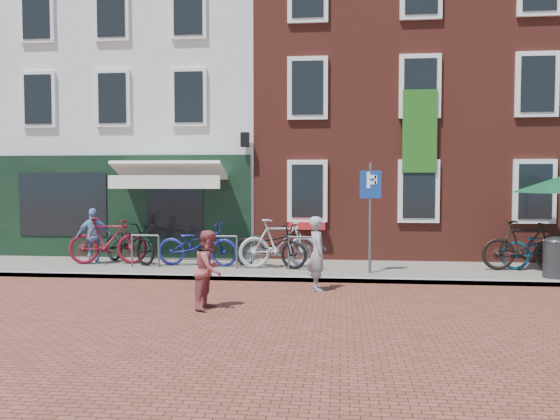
# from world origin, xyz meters

# --- Properties ---
(ground) EXTENTS (80.00, 80.00, 0.00)m
(ground) POSITION_xyz_m (0.00, 0.00, 0.00)
(ground) COLOR brown
(sidewalk) EXTENTS (24.00, 3.00, 0.10)m
(sidewalk) POSITION_xyz_m (1.00, 1.50, 0.05)
(sidewalk) COLOR slate
(sidewalk) RESTS_ON ground
(building_stucco) EXTENTS (8.00, 8.00, 9.00)m
(building_stucco) POSITION_xyz_m (-5.00, 7.00, 4.50)
(building_stucco) COLOR silver
(building_stucco) RESTS_ON ground
(building_brick_mid) EXTENTS (6.00, 8.00, 10.00)m
(building_brick_mid) POSITION_xyz_m (2.00, 7.00, 5.00)
(building_brick_mid) COLOR maroon
(building_brick_mid) RESTS_ON ground
(building_brick_right) EXTENTS (6.00, 8.00, 10.00)m
(building_brick_right) POSITION_xyz_m (8.00, 7.00, 5.00)
(building_brick_right) COLOR maroon
(building_brick_right) RESTS_ON ground
(litter_bin) EXTENTS (0.54, 0.54, 0.99)m
(litter_bin) POSITION_xyz_m (6.25, 0.60, 0.61)
(litter_bin) COLOR #353537
(litter_bin) RESTS_ON sidewalk
(parking_sign) EXTENTS (0.50, 0.08, 2.62)m
(parking_sign) POSITION_xyz_m (2.11, 0.84, 1.81)
(parking_sign) COLOR #4C4C4F
(parking_sign) RESTS_ON sidewalk
(woman) EXTENTS (0.49, 0.64, 1.55)m
(woman) POSITION_xyz_m (0.94, -0.93, 0.78)
(woman) COLOR gray
(woman) RESTS_ON ground
(boy) EXTENTS (0.66, 0.78, 1.42)m
(boy) POSITION_xyz_m (-0.91, -2.86, 0.71)
(boy) COLOR #9C4245
(boy) RESTS_ON ground
(cafe_person) EXTENTS (0.92, 0.75, 1.46)m
(cafe_person) POSITION_xyz_m (-5.05, 1.64, 0.83)
(cafe_person) COLOR #6C94C6
(cafe_person) RESTS_ON sidewalk
(bicycle_0) EXTENTS (2.16, 1.78, 1.10)m
(bicycle_0) POSITION_xyz_m (-4.14, 1.80, 0.65)
(bicycle_0) COLOR black
(bicycle_0) RESTS_ON sidewalk
(bicycle_1) EXTENTS (2.10, 0.88, 1.23)m
(bicycle_1) POSITION_xyz_m (-4.64, 1.58, 0.71)
(bicycle_1) COLOR maroon
(bicycle_1) RESTS_ON sidewalk
(bicycle_2) EXTENTS (2.13, 0.82, 1.10)m
(bicycle_2) POSITION_xyz_m (-2.22, 1.51, 0.65)
(bicycle_2) COLOR navy
(bicycle_2) RESTS_ON sidewalk
(bicycle_3) EXTENTS (2.12, 1.13, 1.23)m
(bicycle_3) POSITION_xyz_m (-0.12, 1.45, 0.71)
(bicycle_3) COLOR #B2B3B5
(bicycle_3) RESTS_ON sidewalk
(bicycle_4) EXTENTS (2.22, 1.45, 1.10)m
(bicycle_4) POSITION_xyz_m (-0.37, 1.50, 0.65)
(bicycle_4) COLOR black
(bicycle_4) RESTS_ON sidewalk
(bicycle_5) EXTENTS (2.05, 0.63, 1.23)m
(bicycle_5) POSITION_xyz_m (5.87, 1.59, 0.71)
(bicycle_5) COLOR black
(bicycle_5) RESTS_ON sidewalk
(bicycle_6) EXTENTS (2.15, 0.89, 1.10)m
(bicycle_6) POSITION_xyz_m (6.37, 1.73, 0.65)
(bicycle_6) COLOR navy
(bicycle_6) RESTS_ON sidewalk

